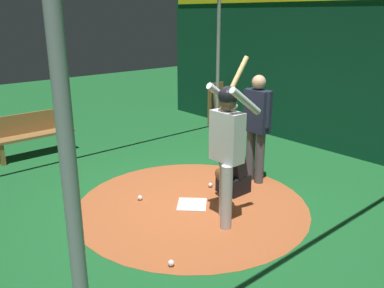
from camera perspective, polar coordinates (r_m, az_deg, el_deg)
The scene contains 13 objects.
ground_plane at distance 6.07m, azimuth 0.00°, elevation -8.56°, with size 25.93×25.93×0.00m, color #195B28.
dirt_circle at distance 6.07m, azimuth 0.00°, elevation -8.54°, with size 3.40×3.40×0.01m, color #AD562D.
home_plate at distance 6.07m, azimuth 0.00°, elevation -8.46°, with size 0.42×0.42×0.01m, color white.
batter at distance 5.22m, azimuth 4.98°, elevation 0.36°, with size 0.68×0.49×2.18m.
catcher at distance 6.35m, azimuth 5.63°, elevation -3.78°, with size 0.58×0.40×0.94m.
umpire at distance 6.66m, azimuth 9.08°, elevation 2.92°, with size 0.22×0.49×1.79m.
back_wall at distance 8.54m, azimuth 20.19°, elevation 9.40°, with size 0.23×9.93×3.18m.
cage_frame at distance 5.46m, azimuth 0.00°, elevation 12.04°, with size 5.75×4.87×3.07m.
bat_rack at distance 10.40m, azimuth 3.78°, elevation 5.60°, with size 0.70×0.21×1.05m.
bench at distance 8.57m, azimuth -21.44°, elevation 1.31°, with size 1.56×0.36×0.85m.
baseball_0 at distance 4.74m, azimuth -2.95°, elevation -16.34°, with size 0.07×0.07×0.07m, color white.
baseball_1 at distance 6.25m, azimuth -7.32°, elevation -7.48°, with size 0.07×0.07×0.07m, color white.
baseball_2 at distance 6.64m, azimuth 2.60°, elevation -5.75°, with size 0.07×0.07×0.07m, color white.
Camera 1 is at (3.56, 4.11, 2.71)m, focal length 38.01 mm.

